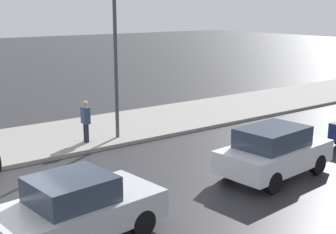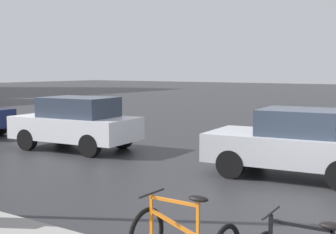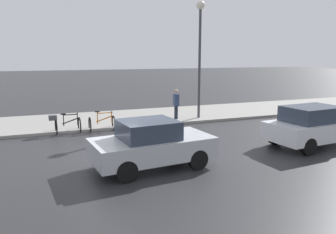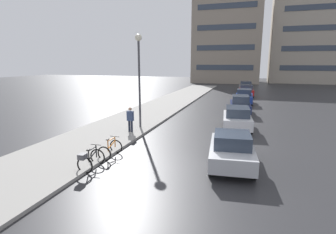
% 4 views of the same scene
% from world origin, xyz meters
% --- Properties ---
extents(ground_plane, '(140.00, 140.00, 0.00)m').
position_xyz_m(ground_plane, '(0.00, 0.00, 0.00)').
color(ground_plane, '#28282B').
extents(sidewalk_kerb, '(4.80, 60.00, 0.14)m').
position_xyz_m(sidewalk_kerb, '(-6.00, 10.00, 0.07)').
color(sidewalk_kerb, gray).
rests_on(sidewalk_kerb, ground).
extents(car_silver, '(2.22, 3.96, 1.54)m').
position_xyz_m(car_silver, '(2.04, 0.85, 0.77)').
color(car_silver, '#B2B5BA').
rests_on(car_silver, ground).
extents(car_white, '(2.17, 3.95, 1.59)m').
position_xyz_m(car_white, '(1.90, 7.54, 0.81)').
color(car_white, silver).
rests_on(car_white, ground).
extents(pedestrian, '(0.42, 0.28, 1.74)m').
position_xyz_m(pedestrian, '(-4.55, 4.40, 0.98)').
color(pedestrian, '#1E2333').
rests_on(pedestrian, ground).
extents(streetlamp, '(0.45, 0.45, 6.31)m').
position_xyz_m(streetlamp, '(-4.44, 5.70, 4.35)').
color(streetlamp, '#424247').
rests_on(streetlamp, ground).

